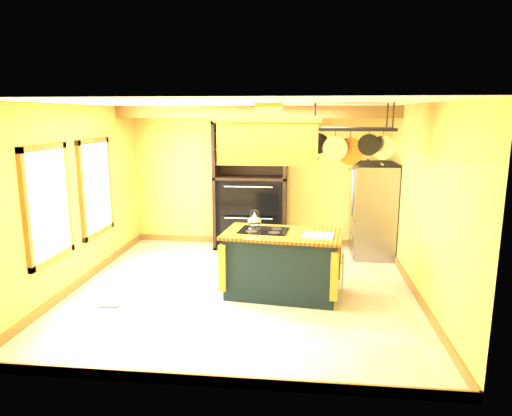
% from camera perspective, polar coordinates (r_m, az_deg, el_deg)
% --- Properties ---
extents(floor, '(5.00, 5.00, 0.00)m').
position_cam_1_polar(floor, '(6.89, -1.60, -10.12)').
color(floor, beige).
rests_on(floor, ground).
extents(ceiling, '(5.00, 5.00, 0.00)m').
position_cam_1_polar(ceiling, '(6.40, -1.74, 12.94)').
color(ceiling, white).
rests_on(ceiling, wall_back).
extents(wall_back, '(5.00, 0.02, 2.70)m').
position_cam_1_polar(wall_back, '(8.97, 0.49, 3.92)').
color(wall_back, gold).
rests_on(wall_back, floor).
extents(wall_front, '(5.00, 0.02, 2.70)m').
position_cam_1_polar(wall_front, '(4.12, -6.39, -5.42)').
color(wall_front, gold).
rests_on(wall_front, floor).
extents(wall_left, '(0.02, 5.00, 2.70)m').
position_cam_1_polar(wall_left, '(7.28, -21.56, 1.30)').
color(wall_left, gold).
rests_on(wall_left, floor).
extents(wall_right, '(0.02, 5.00, 2.70)m').
position_cam_1_polar(wall_right, '(6.66, 20.17, 0.50)').
color(wall_right, gold).
rests_on(wall_right, floor).
extents(ceiling_beam, '(5.00, 0.15, 0.20)m').
position_cam_1_polar(ceiling_beam, '(8.09, -0.07, 11.89)').
color(ceiling_beam, olive).
rests_on(ceiling_beam, ceiling).
extents(window_near, '(0.06, 1.06, 1.56)m').
position_cam_1_polar(window_near, '(6.57, -24.52, 0.46)').
color(window_near, olive).
rests_on(window_near, wall_left).
extents(window_far, '(0.06, 1.06, 1.56)m').
position_cam_1_polar(window_far, '(7.79, -19.34, 2.46)').
color(window_far, olive).
rests_on(window_far, wall_left).
extents(kitchen_island, '(1.75, 1.10, 1.11)m').
position_cam_1_polar(kitchen_island, '(6.56, 3.27, -6.91)').
color(kitchen_island, black).
rests_on(kitchen_island, floor).
extents(range_hood, '(1.39, 0.78, 0.80)m').
position_cam_1_polar(range_hood, '(6.24, 1.62, 8.75)').
color(range_hood, gold).
rests_on(range_hood, ceiling).
extents(pot_rack, '(1.17, 0.54, 0.82)m').
position_cam_1_polar(pot_rack, '(6.26, 11.88, 8.69)').
color(pot_rack, black).
rests_on(pot_rack, ceiling).
extents(refrigerator, '(0.73, 0.85, 1.67)m').
position_cam_1_polar(refrigerator, '(8.52, 14.40, -0.54)').
color(refrigerator, gray).
rests_on(refrigerator, floor).
extents(hutch, '(1.38, 0.62, 2.44)m').
position_cam_1_polar(hutch, '(8.79, -0.66, 0.98)').
color(hutch, black).
rests_on(hutch, floor).
extents(floor_register, '(0.29, 0.13, 0.01)m').
position_cam_1_polar(floor_register, '(6.63, -17.84, -11.57)').
color(floor_register, black).
rests_on(floor_register, floor).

